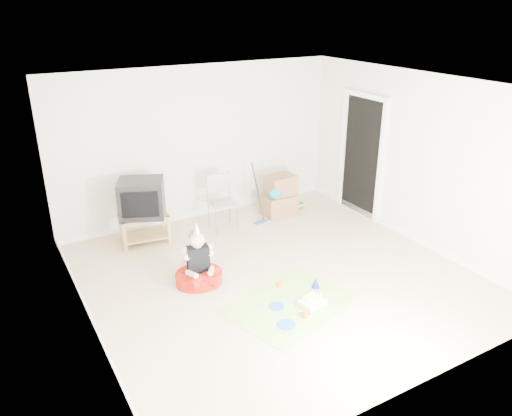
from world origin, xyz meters
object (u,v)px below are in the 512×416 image
crt_tv (142,198)px  birthday_cake (312,304)px  cardboard_boxes (279,196)px  tv_stand (144,226)px  folding_chair (223,203)px  seated_woman (199,270)px

crt_tv → birthday_cake: crt_tv is taller
cardboard_boxes → birthday_cake: 2.95m
tv_stand → folding_chair: bearing=-5.7°
cardboard_boxes → birthday_cake: cardboard_boxes is taller
cardboard_boxes → crt_tv: bearing=177.6°
folding_chair → crt_tv: bearing=174.3°
crt_tv → seated_woman: crt_tv is taller
cardboard_boxes → seated_woman: bearing=-146.3°
crt_tv → cardboard_boxes: bearing=20.7°
cardboard_boxes → seated_woman: seated_woman is taller
folding_chair → cardboard_boxes: bearing=1.4°
cardboard_boxes → birthday_cake: size_ratio=2.12×
folding_chair → cardboard_boxes: 1.13m
crt_tv → birthday_cake: size_ratio=1.97×
crt_tv → cardboard_boxes: size_ratio=0.93×
folding_chair → seated_woman: 1.82m
tv_stand → folding_chair: (1.31, -0.13, 0.18)m
crt_tv → folding_chair: bearing=17.4°
tv_stand → seated_woman: size_ratio=0.87×
tv_stand → crt_tv: size_ratio=1.18×
crt_tv → seated_woman: bearing=-58.6°
folding_chair → birthday_cake: folding_chair is taller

